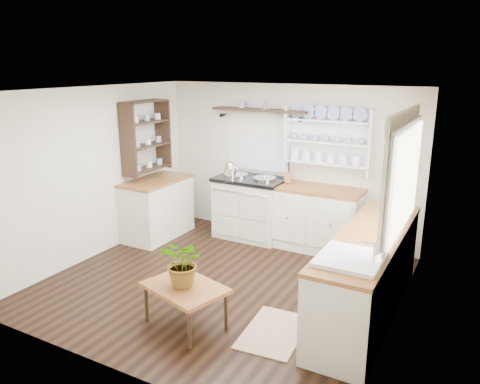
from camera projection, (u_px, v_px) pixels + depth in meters
name	position (u px, v px, depth m)	size (l,w,h in m)	color
floor	(223.00, 282.00, 5.71)	(4.00, 3.80, 0.01)	black
wall_back	(287.00, 162.00, 7.01)	(4.00, 0.02, 2.30)	beige
wall_right	(401.00, 218.00, 4.48)	(0.02, 3.80, 2.30)	beige
wall_left	(95.00, 173.00, 6.33)	(0.02, 3.80, 2.30)	beige
ceiling	(221.00, 90.00, 5.10)	(4.00, 3.80, 0.01)	white
window	(403.00, 173.00, 4.52)	(0.08, 1.55, 1.22)	white
aga_cooker	(250.00, 207.00, 7.12)	(1.04, 0.72, 0.96)	beige
back_cabinets	(316.00, 217.00, 6.67)	(1.27, 0.63, 0.90)	beige
right_cabinets	(367.00, 274.00, 4.89)	(0.62, 2.43, 0.90)	beige
belfast_sink	(349.00, 271.00, 4.16)	(0.55, 0.60, 0.45)	white
left_cabinets	(157.00, 207.00, 7.14)	(0.62, 1.13, 0.90)	beige
plate_rack	(329.00, 139.00, 6.57)	(1.20, 0.22, 0.90)	white
high_shelf	(260.00, 111.00, 6.89)	(1.50, 0.29, 0.16)	black
left_shelving	(146.00, 136.00, 6.91)	(0.28, 0.80, 1.05)	black
kettle	(230.00, 169.00, 6.99)	(0.20, 0.20, 0.24)	silver
utensil_crock	(288.00, 177.00, 6.82)	(0.12, 0.12, 0.14)	#A0683A
center_table	(185.00, 290.00, 4.69)	(0.93, 0.77, 0.43)	brown
potted_plant	(184.00, 263.00, 4.61)	(0.45, 0.39, 0.50)	#3F7233
floor_rug	(274.00, 332.00, 4.65)	(0.55, 0.85, 0.02)	olive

